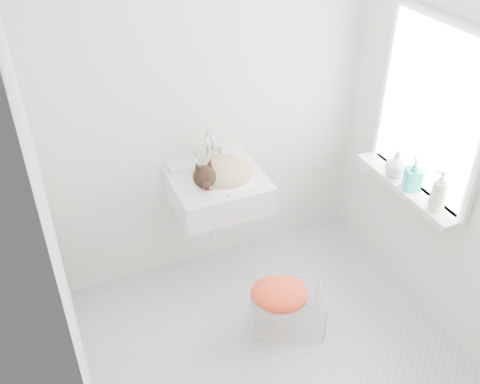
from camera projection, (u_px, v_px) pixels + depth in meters
name	position (u px, v px, depth m)	size (l,w,h in m)	color
floor	(273.00, 348.00, 3.38)	(2.20, 2.00, 0.02)	silver
back_wall	(211.00, 104.00, 3.43)	(2.20, 0.02, 2.50)	white
right_wall	(455.00, 141.00, 3.03)	(0.02, 2.00, 2.50)	white
left_wall	(54.00, 238.00, 2.32)	(0.02, 2.00, 2.50)	white
window_glass	(433.00, 111.00, 3.12)	(0.01, 0.80, 1.00)	white
window_frame	(431.00, 111.00, 3.12)	(0.04, 0.90, 1.10)	white
windowsill	(407.00, 187.00, 3.39)	(0.16, 0.88, 0.04)	white
sink	(218.00, 178.00, 3.44)	(0.60, 0.52, 0.24)	white
faucet	(208.00, 146.00, 3.50)	(0.22, 0.15, 0.22)	silver
cat	(221.00, 174.00, 3.41)	(0.45, 0.38, 0.27)	tan
wire_rack	(287.00, 306.00, 3.47)	(0.45, 0.31, 0.27)	beige
towel	(279.00, 299.00, 3.32)	(0.35, 0.25, 0.15)	orange
bottle_a	(435.00, 209.00, 3.17)	(0.08, 0.08, 0.22)	white
bottle_b	(410.00, 189.00, 3.34)	(0.09, 0.10, 0.21)	teal
bottle_c	(394.00, 175.00, 3.47)	(0.14, 0.14, 0.18)	white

